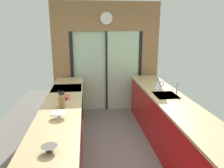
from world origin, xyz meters
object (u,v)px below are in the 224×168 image
Objects in this scene: knife_block at (62,101)px; kettle at (158,84)px; oven_range at (68,110)px; mixing_bowl_near at (49,149)px; mixing_bowl_far at (64,97)px; mixing_bowl_mid at (59,115)px.

kettle is at bearing 25.91° from knife_block.
knife_block is at bearing -89.05° from oven_range.
mixing_bowl_near is at bearing -130.33° from kettle.
mixing_bowl_far is (0.02, -0.72, 0.50)m from oven_range.
mixing_bowl_far is 0.72× the size of knife_block.
mixing_bowl_near is 2.75m from kettle.
knife_block is at bearing 90.00° from mixing_bowl_near.
mixing_bowl_mid reaches higher than mixing_bowl_near.
mixing_bowl_near is 0.84m from mixing_bowl_mid.
kettle is (1.78, 0.87, -0.02)m from knife_block.
knife_block is at bearing -90.01° from mixing_bowl_far.
kettle reaches higher than mixing_bowl_mid.
mixing_bowl_mid is 0.86× the size of kettle.
mixing_bowl_far is at bearing -164.95° from kettle.
oven_range is 2.40m from mixing_bowl_near.
mixing_bowl_near is at bearing -90.00° from mixing_bowl_mid.
mixing_bowl_far reaches higher than oven_range.
mixing_bowl_far is (0.00, 1.62, -0.00)m from mixing_bowl_near.
oven_range is at bearing 172.27° from kettle.
oven_range is 1.90m from kettle.
mixing_bowl_near reaches higher than oven_range.
knife_block is (-0.00, -0.39, 0.07)m from mixing_bowl_far.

